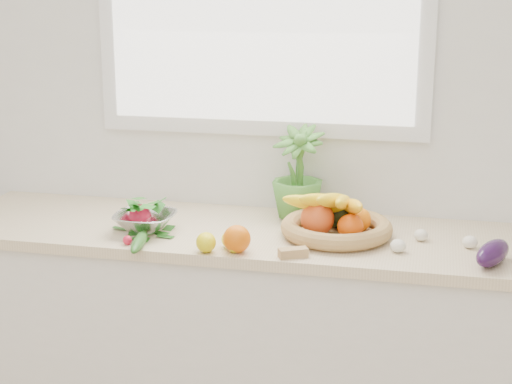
% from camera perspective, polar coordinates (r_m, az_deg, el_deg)
% --- Properties ---
extents(back_wall, '(4.50, 0.02, 2.70)m').
position_cam_1_polar(back_wall, '(3.07, 0.43, 6.99)').
color(back_wall, white).
rests_on(back_wall, ground).
extents(counter_cabinet, '(2.20, 0.58, 0.86)m').
position_cam_1_polar(counter_cabinet, '(3.07, -0.84, -11.11)').
color(counter_cabinet, silver).
rests_on(counter_cabinet, ground).
extents(countertop, '(2.24, 0.62, 0.04)m').
position_cam_1_polar(countertop, '(2.90, -0.88, -3.09)').
color(countertop, beige).
rests_on(countertop, counter_cabinet).
extents(orange_loose, '(0.10, 0.10, 0.09)m').
position_cam_1_polar(orange_loose, '(2.63, -1.41, -3.43)').
color(orange_loose, '#E36007').
rests_on(orange_loose, countertop).
extents(lemon_a, '(0.09, 0.10, 0.07)m').
position_cam_1_polar(lemon_a, '(2.64, -3.66, -3.68)').
color(lemon_a, yellow).
rests_on(lemon_a, countertop).
extents(lemon_b, '(0.07, 0.08, 0.06)m').
position_cam_1_polar(lemon_b, '(2.64, -1.50, -3.76)').
color(lemon_b, '#D8BE0B').
rests_on(lemon_b, countertop).
extents(lemon_c, '(0.09, 0.09, 0.06)m').
position_cam_1_polar(lemon_c, '(2.68, -1.91, -3.49)').
color(lemon_c, '#FEF80D').
rests_on(lemon_c, countertop).
extents(apple, '(0.11, 0.11, 0.09)m').
position_cam_1_polar(apple, '(2.93, -8.47, -1.72)').
color(apple, '#B00E26').
rests_on(apple, countertop).
extents(ginger, '(0.10, 0.08, 0.03)m').
position_cam_1_polar(ginger, '(2.60, 2.72, -4.44)').
color(ginger, tan).
rests_on(ginger, countertop).
extents(garlic_a, '(0.06, 0.06, 0.04)m').
position_cam_1_polar(garlic_a, '(2.82, 11.91, -3.08)').
color(garlic_a, white).
rests_on(garlic_a, countertop).
extents(garlic_b, '(0.07, 0.07, 0.04)m').
position_cam_1_polar(garlic_b, '(2.78, 15.30, -3.53)').
color(garlic_b, white).
rests_on(garlic_b, countertop).
extents(garlic_c, '(0.05, 0.05, 0.05)m').
position_cam_1_polar(garlic_c, '(2.68, 10.29, -3.87)').
color(garlic_c, white).
rests_on(garlic_c, countertop).
extents(eggplant, '(0.15, 0.21, 0.08)m').
position_cam_1_polar(eggplant, '(2.63, 16.83, -4.27)').
color(eggplant, '#290F38').
rests_on(eggplant, countertop).
extents(cucumber, '(0.08, 0.23, 0.04)m').
position_cam_1_polar(cucumber, '(2.72, -8.49, -3.60)').
color(cucumber, '#285218').
rests_on(cucumber, countertop).
extents(radish, '(0.04, 0.04, 0.03)m').
position_cam_1_polar(radish, '(2.75, -9.34, -3.47)').
color(radish, red).
rests_on(radish, countertop).
extents(potted_herb, '(0.24, 0.24, 0.36)m').
position_cam_1_polar(potted_herb, '(2.98, 3.05, 1.45)').
color(potted_herb, '#468630').
rests_on(potted_herb, countertop).
extents(fruit_basket, '(0.51, 0.51, 0.19)m').
position_cam_1_polar(fruit_basket, '(2.80, 5.81, -2.17)').
color(fruit_basket, '#AB784C').
rests_on(fruit_basket, countertop).
extents(colander_with_spinach, '(0.23, 0.23, 0.12)m').
position_cam_1_polar(colander_with_spinach, '(2.87, -8.07, -1.75)').
color(colander_with_spinach, silver).
rests_on(colander_with_spinach, countertop).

